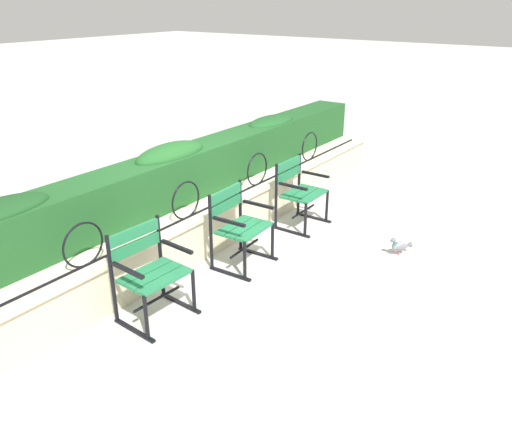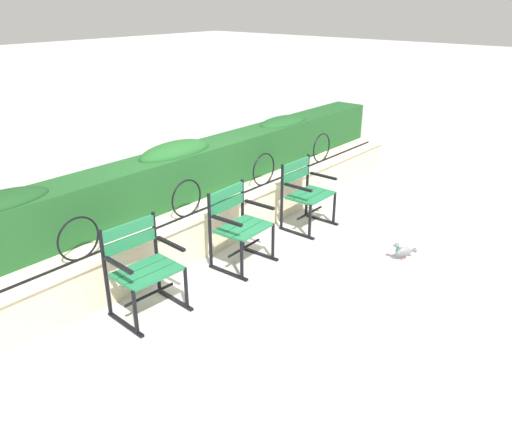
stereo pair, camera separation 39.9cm
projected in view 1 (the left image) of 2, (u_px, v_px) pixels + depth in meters
The scene contains 8 objects.
ground_plane at pixel (261, 263), 5.68m from camera, with size 60.00×60.00×0.00m, color #B7B5AF.
stone_wall at pixel (210, 225), 5.97m from camera, with size 7.62×0.41×0.53m.
iron_arch_fence at pixel (191, 201), 5.48m from camera, with size 7.07×0.02×0.42m.
hedge_row at pixel (179, 173), 5.94m from camera, with size 7.47×0.48×0.68m.
park_chair_left at pixel (149, 271), 4.58m from camera, with size 0.63×0.55×0.87m.
park_chair_centre at pixel (238, 225), 5.51m from camera, with size 0.62×0.55×0.86m.
park_chair_right at pixel (299, 191), 6.48m from camera, with size 0.60×0.53×0.86m.
pigeon_near_chairs at pixel (400, 246), 5.84m from camera, with size 0.26×0.21×0.22m.
Camera 1 is at (-4.10, -2.87, 2.73)m, focal length 35.89 mm.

